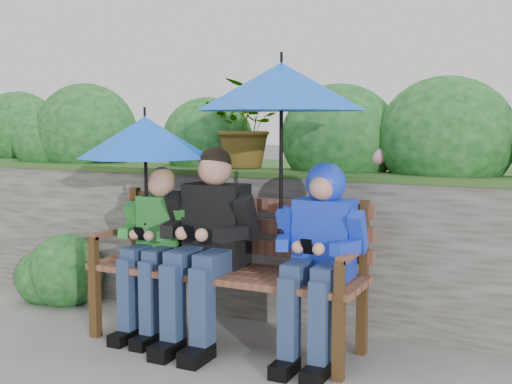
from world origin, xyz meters
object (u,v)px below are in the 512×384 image
at_px(boy_right, 319,244).
at_px(umbrella_left, 145,137).
at_px(umbrella_right, 281,87).
at_px(boy_middle, 208,237).
at_px(park_bench, 229,259).
at_px(boy_left, 155,241).

relative_size(boy_right, umbrella_left, 1.32).
bearing_deg(boy_right, umbrella_right, 178.77).
height_order(boy_middle, boy_right, boy_middle).
relative_size(boy_middle, umbrella_right, 1.16).
xyz_separation_m(boy_right, umbrella_left, (-1.19, 0.02, 0.59)).
height_order(park_bench, umbrella_left, umbrella_left).
relative_size(park_bench, boy_left, 1.61).
height_order(boy_middle, umbrella_left, umbrella_left).
height_order(boy_middle, umbrella_right, umbrella_right).
bearing_deg(boy_right, umbrella_left, 179.14).
xyz_separation_m(park_bench, boy_left, (-0.49, -0.08, 0.09)).
xyz_separation_m(boy_middle, boy_right, (0.71, 0.02, 0.01)).
bearing_deg(boy_left, boy_middle, -2.03).
relative_size(boy_left, umbrella_right, 1.03).
relative_size(park_bench, umbrella_left, 2.01).
bearing_deg(umbrella_left, boy_middle, -4.65).
bearing_deg(umbrella_right, boy_middle, -176.85).
distance_m(umbrella_left, umbrella_right, 0.99).
bearing_deg(boy_middle, umbrella_right, 3.15).
xyz_separation_m(boy_middle, umbrella_right, (0.47, 0.03, 0.89)).
bearing_deg(boy_right, park_bench, 173.57).
height_order(park_bench, boy_middle, boy_middle).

